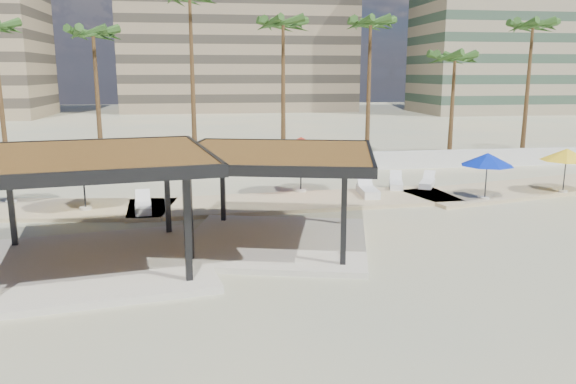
# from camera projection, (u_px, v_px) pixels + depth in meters

# --- Properties ---
(ground) EXTENTS (200.00, 200.00, 0.00)m
(ground) POSITION_uv_depth(u_px,v_px,m) (274.00, 248.00, 20.49)
(ground) COLOR #C7B584
(ground) RESTS_ON ground
(promenade) EXTENTS (44.45, 7.97, 0.24)m
(promenade) POSITION_uv_depth(u_px,v_px,m) (294.00, 199.00, 28.18)
(promenade) COLOR #C6B284
(promenade) RESTS_ON ground
(boundary_wall) EXTENTS (56.00, 0.30, 1.20)m
(boundary_wall) POSITION_uv_depth(u_px,v_px,m) (242.00, 164.00, 35.83)
(boundary_wall) COLOR silver
(boundary_wall) RESTS_ON ground
(building_mid) EXTENTS (38.00, 16.00, 30.40)m
(building_mid) POSITION_uv_depth(u_px,v_px,m) (238.00, 24.00, 93.53)
(building_mid) COLOR #847259
(building_mid) RESTS_ON ground
(building_east) EXTENTS (32.00, 15.00, 36.40)m
(building_east) POSITION_uv_depth(u_px,v_px,m) (524.00, 1.00, 87.81)
(building_east) COLOR gray
(building_east) RESTS_ON ground
(pavilion_central) EXTENTS (8.53, 8.53, 3.55)m
(pavilion_central) POSITION_uv_depth(u_px,v_px,m) (275.00, 189.00, 20.55)
(pavilion_central) COLOR beige
(pavilion_central) RESTS_ON ground
(pavilion_west) EXTENTS (8.68, 8.68, 3.83)m
(pavilion_west) POSITION_uv_depth(u_px,v_px,m) (90.00, 199.00, 18.07)
(pavilion_west) COLOR beige
(pavilion_west) RESTS_ON ground
(umbrella_a) EXTENTS (3.88, 3.88, 2.66)m
(umbrella_a) POSITION_uv_depth(u_px,v_px,m) (7.00, 156.00, 26.39)
(umbrella_a) COLOR beige
(umbrella_a) RESTS_ON promenade
(umbrella_b) EXTENTS (3.36, 3.36, 2.79)m
(umbrella_b) POSITION_uv_depth(u_px,v_px,m) (82.00, 157.00, 25.09)
(umbrella_b) COLOR beige
(umbrella_b) RESTS_ON promenade
(umbrella_c) EXTENTS (4.21, 4.21, 2.88)m
(umbrella_c) POSITION_uv_depth(u_px,v_px,m) (301.00, 145.00, 28.93)
(umbrella_c) COLOR beige
(umbrella_c) RESTS_ON promenade
(umbrella_d) EXTENTS (2.61, 2.61, 2.30)m
(umbrella_d) POSITION_uv_depth(u_px,v_px,m) (488.00, 159.00, 27.31)
(umbrella_d) COLOR beige
(umbrella_d) RESTS_ON promenade
(umbrella_e) EXTENTS (3.04, 3.04, 2.30)m
(umbrella_e) POSITION_uv_depth(u_px,v_px,m) (567.00, 155.00, 28.88)
(umbrella_e) COLOR beige
(umbrella_e) RESTS_ON promenade
(lounger_a) EXTENTS (0.90, 2.18, 0.80)m
(lounger_a) POSITION_uv_depth(u_px,v_px,m) (143.00, 207.00, 25.29)
(lounger_a) COLOR silver
(lounger_a) RESTS_ON promenade
(lounger_b) EXTENTS (1.26, 2.18, 0.78)m
(lounger_b) POSITION_uv_depth(u_px,v_px,m) (396.00, 184.00, 30.52)
(lounger_b) COLOR silver
(lounger_b) RESTS_ON promenade
(lounger_c) EXTENTS (0.96, 2.47, 0.91)m
(lounger_c) POSITION_uv_depth(u_px,v_px,m) (368.00, 191.00, 28.62)
(lounger_c) COLOR silver
(lounger_c) RESTS_ON promenade
(lounger_d) EXTENTS (1.53, 2.03, 0.75)m
(lounger_d) POSITION_uv_depth(u_px,v_px,m) (427.00, 183.00, 30.78)
(lounger_d) COLOR silver
(lounger_d) RESTS_ON promenade
(palm_c) EXTENTS (3.00, 3.00, 9.55)m
(palm_c) POSITION_uv_depth(u_px,v_px,m) (93.00, 39.00, 34.91)
(palm_c) COLOR brown
(palm_c) RESTS_ON ground
(palm_d) EXTENTS (3.00, 3.00, 11.92)m
(palm_d) POSITION_uv_depth(u_px,v_px,m) (190.00, 5.00, 36.12)
(palm_d) COLOR brown
(palm_d) RESTS_ON ground
(palm_e) EXTENTS (3.00, 3.00, 10.29)m
(palm_e) POSITION_uv_depth(u_px,v_px,m) (283.00, 30.00, 36.84)
(palm_e) COLOR brown
(palm_e) RESTS_ON ground
(palm_f) EXTENTS (3.00, 3.00, 10.40)m
(palm_f) POSITION_uv_depth(u_px,v_px,m) (370.00, 29.00, 37.90)
(palm_f) COLOR brown
(palm_f) RESTS_ON ground
(palm_g) EXTENTS (3.00, 3.00, 8.17)m
(palm_g) POSITION_uv_depth(u_px,v_px,m) (455.00, 61.00, 38.83)
(palm_g) COLOR brown
(palm_g) RESTS_ON ground
(palm_h) EXTENTS (3.00, 3.00, 10.42)m
(palm_h) POSITION_uv_depth(u_px,v_px,m) (533.00, 31.00, 39.86)
(palm_h) COLOR brown
(palm_h) RESTS_ON ground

